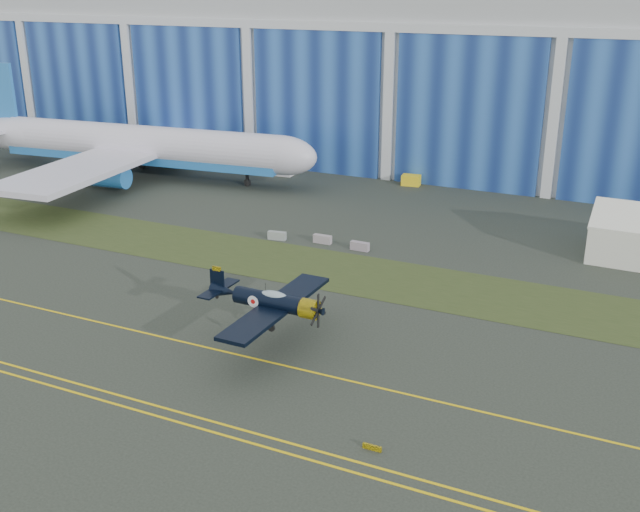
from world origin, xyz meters
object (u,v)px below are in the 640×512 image
at_px(warbird, 269,301).
at_px(tug, 411,180).
at_px(shipping_container, 275,166).
at_px(jetliner, 137,103).

xyz_separation_m(warbird, tug, (-5.60, 50.15, -3.00)).
bearing_deg(shipping_container, tug, 3.93).
bearing_deg(warbird, shipping_container, 119.05).
xyz_separation_m(warbird, shipping_container, (-25.54, 47.83, -2.48)).
distance_m(jetliner, shipping_container, 21.08).
xyz_separation_m(warbird, jetliner, (-42.09, 38.55, 6.68)).
relative_size(shipping_container, tug, 2.31).
distance_m(warbird, shipping_container, 54.28).
xyz_separation_m(shipping_container, tug, (19.93, 2.32, -0.52)).
bearing_deg(warbird, tug, 97.33).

